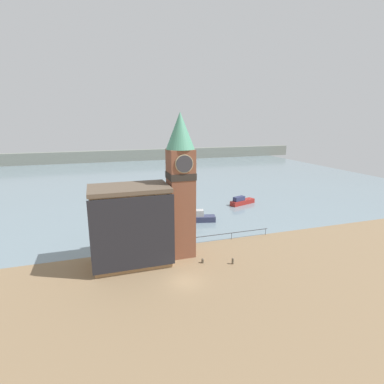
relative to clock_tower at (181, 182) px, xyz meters
name	(u,v)px	position (x,y,z in m)	size (l,w,h in m)	color
ground_plane	(185,281)	(-1.64, -7.18, -10.32)	(160.00, 160.00, 0.00)	#846B4C
water	(125,177)	(-1.64, 62.94, -10.32)	(160.00, 120.00, 0.00)	gray
far_shoreline	(115,156)	(-1.64, 102.94, -7.82)	(180.00, 3.00, 5.00)	gray
pier_railing	(232,233)	(9.04, 2.69, -9.35)	(12.83, 0.08, 1.09)	#333338
clock_tower	(181,182)	(0.00, 0.00, 0.00)	(3.75, 3.75, 19.42)	brown
pier_building	(131,226)	(-6.88, -0.59, -5.12)	(10.01, 6.29, 10.34)	#9E754C
boat_near	(201,217)	(7.38, 12.32, -9.52)	(5.09, 2.99, 2.20)	#333856
boat_far	(242,201)	(19.89, 20.34, -9.60)	(6.42, 3.53, 1.93)	maroon
mooring_bollard_near	(203,260)	(1.92, -3.47, -9.98)	(0.34, 0.34, 0.64)	brown
mooring_bollard_far	(233,261)	(5.56, -4.98, -9.86)	(0.29, 0.29, 0.83)	brown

